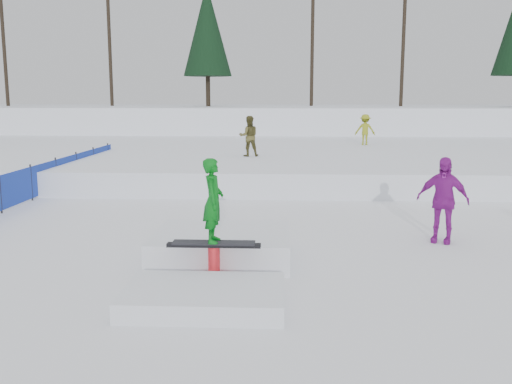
{
  "coord_description": "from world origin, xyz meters",
  "views": [
    {
      "loc": [
        1.08,
        -9.99,
        3.14
      ],
      "look_at": [
        0.5,
        2.0,
        1.1
      ],
      "focal_mm": 40.0,
      "sensor_mm": 36.0,
      "label": 1
    }
  ],
  "objects_px": {
    "walker_olive": "(249,136)",
    "walker_ygreen": "(365,130)",
    "safety_fence": "(31,183)",
    "jib_rail_feature": "(218,254)",
    "spectator_purple": "(443,200)"
  },
  "relations": [
    {
      "from": "walker_olive",
      "to": "walker_ygreen",
      "type": "height_order",
      "value": "walker_olive"
    },
    {
      "from": "walker_ygreen",
      "to": "jib_rail_feature",
      "type": "height_order",
      "value": "walker_ygreen"
    },
    {
      "from": "safety_fence",
      "to": "spectator_purple",
      "type": "xyz_separation_m",
      "value": [
        11.0,
        -4.41,
        0.38
      ]
    },
    {
      "from": "safety_fence",
      "to": "walker_olive",
      "type": "bearing_deg",
      "value": 41.13
    },
    {
      "from": "safety_fence",
      "to": "walker_olive",
      "type": "distance_m",
      "value": 8.34
    },
    {
      "from": "jib_rail_feature",
      "to": "spectator_purple",
      "type": "bearing_deg",
      "value": 26.31
    },
    {
      "from": "spectator_purple",
      "to": "jib_rail_feature",
      "type": "height_order",
      "value": "jib_rail_feature"
    },
    {
      "from": "walker_olive",
      "to": "spectator_purple",
      "type": "bearing_deg",
      "value": 105.73
    },
    {
      "from": "safety_fence",
      "to": "jib_rail_feature",
      "type": "distance_m",
      "value": 9.26
    },
    {
      "from": "walker_ygreen",
      "to": "safety_fence",
      "type": "bearing_deg",
      "value": 47.7
    },
    {
      "from": "safety_fence",
      "to": "jib_rail_feature",
      "type": "height_order",
      "value": "jib_rail_feature"
    },
    {
      "from": "walker_ygreen",
      "to": "jib_rail_feature",
      "type": "distance_m",
      "value": 18.27
    },
    {
      "from": "walker_olive",
      "to": "walker_ygreen",
      "type": "xyz_separation_m",
      "value": [
        5.22,
        5.39,
        -0.05
      ]
    },
    {
      "from": "walker_ygreen",
      "to": "jib_rail_feature",
      "type": "relative_size",
      "value": 0.33
    },
    {
      "from": "walker_olive",
      "to": "spectator_purple",
      "type": "distance_m",
      "value": 10.97
    }
  ]
}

